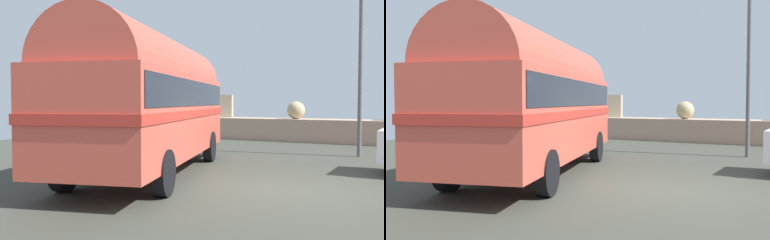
% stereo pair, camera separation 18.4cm
% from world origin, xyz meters
% --- Properties ---
extents(ground, '(32.00, 26.00, 0.02)m').
position_xyz_m(ground, '(0.00, 0.00, 0.01)').
color(ground, '#3D3F36').
extents(breakwater, '(31.36, 2.12, 2.31)m').
position_xyz_m(breakwater, '(-0.11, 11.82, 0.63)').
color(breakwater, tan).
rests_on(breakwater, ground).
extents(vintage_coach, '(4.68, 8.91, 3.70)m').
position_xyz_m(vintage_coach, '(-3.81, 0.44, 2.05)').
color(vintage_coach, black).
rests_on(vintage_coach, ground).
extents(lamp_post, '(0.73, 0.62, 6.61)m').
position_xyz_m(lamp_post, '(0.67, 6.80, 3.72)').
color(lamp_post, '#5B5B60').
rests_on(lamp_post, ground).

